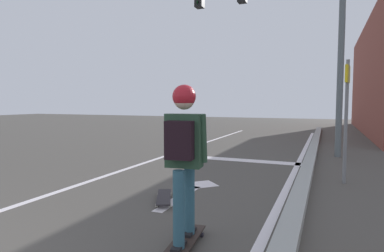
# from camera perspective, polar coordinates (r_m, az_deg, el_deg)

# --- Properties ---
(lane_line_center) EXTENTS (0.12, 20.00, 0.01)m
(lane_line_center) POSITION_cam_1_polar(r_m,az_deg,el_deg) (7.48, -10.05, -6.97)
(lane_line_center) COLOR silver
(lane_line_center) RESTS_ON ground
(lane_line_curbside) EXTENTS (0.12, 20.00, 0.01)m
(lane_line_curbside) POSITION_cam_1_polar(r_m,az_deg,el_deg) (6.36, 16.96, -9.08)
(lane_line_curbside) COLOR silver
(lane_line_curbside) RESTS_ON ground
(stop_bar) EXTENTS (3.54, 0.40, 0.01)m
(stop_bar) POSITION_cam_1_polar(r_m,az_deg,el_deg) (8.28, 6.86, -5.85)
(stop_bar) COLOR silver
(stop_bar) RESTS_ON ground
(lane_arrow_stem) EXTENTS (0.16, 1.40, 0.01)m
(lane_arrow_stem) POSITION_cam_1_polar(r_m,az_deg,el_deg) (5.02, -2.30, -12.49)
(lane_arrow_stem) COLOR silver
(lane_arrow_stem) RESTS_ON ground
(lane_arrow_head) EXTENTS (0.71, 0.71, 0.01)m
(lane_arrow_head) POSITION_cam_1_polar(r_m,az_deg,el_deg) (5.77, 1.32, -10.26)
(lane_arrow_head) COLOR silver
(lane_arrow_head) RESTS_ON ground
(curb_strip) EXTENTS (0.24, 24.00, 0.14)m
(curb_strip) POSITION_cam_1_polar(r_m,az_deg,el_deg) (6.33, 19.25, -8.58)
(curb_strip) COLOR #9B9E99
(curb_strip) RESTS_ON ground
(skateboard) EXTENTS (0.31, 0.88, 0.08)m
(skateboard) POSITION_cam_1_polar(r_m,az_deg,el_deg) (3.41, -1.35, -19.66)
(skateboard) COLOR black
(skateboard) RESTS_ON ground
(skater) EXTENTS (0.43, 0.59, 1.54)m
(skater) POSITION_cam_1_polar(r_m,az_deg,el_deg) (3.13, -1.49, -3.36)
(skater) COLOR #2C5668
(skater) RESTS_ON skateboard
(spare_skateboard) EXTENTS (0.52, 0.79, 0.07)m
(spare_skateboard) POSITION_cam_1_polar(r_m,az_deg,el_deg) (4.85, -4.97, -12.37)
(spare_skateboard) COLOR black
(spare_skateboard) RESTS_ON ground
(traffic_signal_mast) EXTENTS (5.35, 0.34, 5.20)m
(traffic_signal_mast) POSITION_cam_1_polar(r_m,az_deg,el_deg) (9.75, 15.04, 18.70)
(traffic_signal_mast) COLOR slate
(traffic_signal_mast) RESTS_ON ground
(street_sign_post) EXTENTS (0.11, 0.44, 2.19)m
(street_sign_post) POSITION_cam_1_polar(r_m,az_deg,el_deg) (6.30, 25.59, 3.67)
(street_sign_post) COLOR slate
(street_sign_post) RESTS_ON ground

